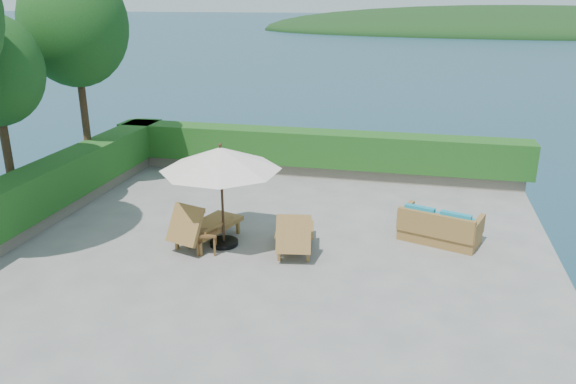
% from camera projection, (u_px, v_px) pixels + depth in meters
% --- Properties ---
extents(ground, '(12.00, 12.00, 0.00)m').
position_uv_depth(ground, '(266.00, 252.00, 11.89)').
color(ground, gray).
rests_on(ground, ground).
extents(foundation, '(12.00, 12.00, 3.00)m').
position_uv_depth(foundation, '(267.00, 316.00, 12.41)').
color(foundation, '#504A3F').
rests_on(foundation, ocean).
extents(ocean, '(600.00, 600.00, 0.00)m').
position_uv_depth(ocean, '(268.00, 370.00, 12.88)').
color(ocean, '#19384F').
rests_on(ocean, ground).
extents(offshore_island, '(126.00, 57.60, 12.60)m').
position_uv_depth(offshore_island, '(515.00, 32.00, 136.44)').
color(offshore_island, black).
rests_on(offshore_island, ocean).
extents(planter_wall_far, '(12.00, 0.60, 0.36)m').
position_uv_depth(planter_wall_far, '(314.00, 169.00, 16.99)').
color(planter_wall_far, gray).
rests_on(planter_wall_far, ground).
extents(planter_wall_left, '(0.60, 12.00, 0.36)m').
position_uv_depth(planter_wall_left, '(33.00, 222.00, 13.02)').
color(planter_wall_left, gray).
rests_on(planter_wall_left, ground).
extents(hedge_far, '(12.40, 0.90, 1.00)m').
position_uv_depth(hedge_far, '(314.00, 148.00, 16.77)').
color(hedge_far, '#134313').
rests_on(hedge_far, planter_wall_far).
extents(hedge_left, '(0.90, 12.40, 1.00)m').
position_uv_depth(hedge_left, '(29.00, 195.00, 12.80)').
color(hedge_left, '#134313').
rests_on(hedge_left, planter_wall_left).
extents(tree_far, '(2.80, 2.80, 6.03)m').
position_uv_depth(tree_far, '(74.00, 26.00, 14.66)').
color(tree_far, '#4A301C').
rests_on(tree_far, ground).
extents(patio_umbrella, '(3.20, 3.20, 2.28)m').
position_uv_depth(patio_umbrella, '(221.00, 160.00, 11.60)').
color(patio_umbrella, black).
rests_on(patio_umbrella, ground).
extents(lounge_left, '(1.26, 1.95, 1.05)m').
position_uv_depth(lounge_left, '(203.00, 225.00, 12.15)').
color(lounge_left, olive).
rests_on(lounge_left, ground).
extents(lounge_right, '(0.98, 1.81, 0.99)m').
position_uv_depth(lounge_right, '(295.00, 233.00, 11.80)').
color(lounge_right, olive).
rests_on(lounge_right, ground).
extents(side_table, '(0.55, 0.55, 0.48)m').
position_uv_depth(side_table, '(206.00, 236.00, 11.74)').
color(side_table, brown).
rests_on(side_table, ground).
extents(wicker_loveseat, '(1.89, 1.36, 0.84)m').
position_uv_depth(wicker_loveseat, '(439.00, 228.00, 12.29)').
color(wicker_loveseat, olive).
rests_on(wicker_loveseat, ground).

